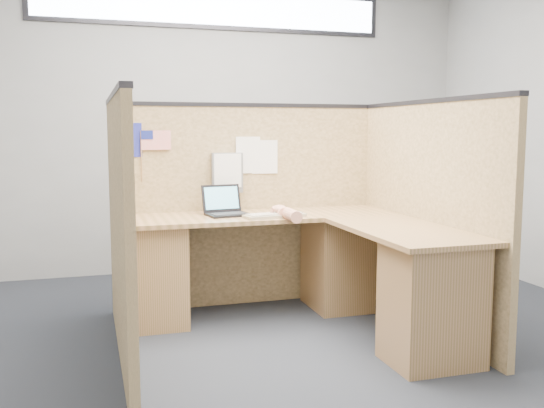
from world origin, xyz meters
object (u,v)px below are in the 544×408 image
object	(u,v)px
laptop	(226,208)
mouse	(279,213)
keyboard	(275,215)
l_desk	(302,271)

from	to	relation	value
laptop	mouse	xyz separation A→B (m)	(0.33, -0.20, -0.03)
laptop	keyboard	distance (m)	0.37
mouse	l_desk	bearing A→B (deg)	-71.14
mouse	laptop	bearing A→B (deg)	149.26
keyboard	mouse	world-z (taller)	mouse
l_desk	laptop	xyz separation A→B (m)	(-0.42, 0.45, 0.39)
l_desk	mouse	world-z (taller)	mouse
keyboard	mouse	distance (m)	0.05
l_desk	keyboard	xyz separation A→B (m)	(-0.13, 0.22, 0.35)
l_desk	laptop	distance (m)	0.72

